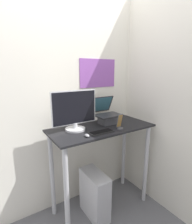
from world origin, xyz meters
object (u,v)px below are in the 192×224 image
laptop (107,116)px  monitor (75,112)px  keyboard (101,132)px  mouse (87,136)px  computer_tower (95,195)px  cell_phone (120,124)px

laptop → monitor: monitor is taller
keyboard → mouse: size_ratio=4.07×
computer_tower → cell_phone: bearing=-19.1°
cell_phone → computer_tower: 0.86m
laptop → computer_tower: bearing=-149.7°
mouse → computer_tower: size_ratio=0.12×
laptop → monitor: size_ratio=0.63×
computer_tower → laptop: bearing=30.3°
monitor → cell_phone: bearing=-29.2°
monitor → cell_phone: size_ratio=2.98×
monitor → computer_tower: monitor is taller
laptop → mouse: bearing=-148.1°
laptop → computer_tower: 0.90m
laptop → monitor: bearing=-177.1°
laptop → keyboard: bearing=-135.3°
laptop → computer_tower: laptop is taller
mouse → computer_tower: 0.79m
keyboard → cell_phone: bearing=-2.0°
keyboard → cell_phone: (0.23, -0.01, 0.05)m
cell_phone → keyboard: bearing=178.0°
keyboard → laptop: bearing=44.7°
computer_tower → keyboard: bearing=-69.5°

